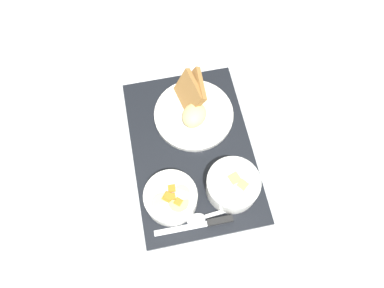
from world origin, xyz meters
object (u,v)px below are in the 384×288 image
bowl_salad (171,198)px  spoon (209,216)px  knife (209,223)px  plate_main (193,109)px  bowl_soup (233,185)px

bowl_salad → spoon: size_ratio=0.77×
knife → plate_main: bearing=-93.4°
plate_main → knife: bearing=175.5°
knife → bowl_salad: bearing=-41.8°
bowl_salad → bowl_soup: bearing=-90.2°
plate_main → spoon: bearing=175.7°
bowl_soup → spoon: (-0.05, 0.07, -0.03)m
bowl_salad → knife: bowl_salad is taller
bowl_salad → bowl_soup: bowl_soup is taller
bowl_salad → bowl_soup: (-0.00, -0.15, 0.00)m
spoon → knife: bearing=78.1°
plate_main → bowl_soup: bearing=-167.7°
spoon → plate_main: bearing=-98.7°
plate_main → knife: plate_main is taller
bowl_soup → bowl_salad: bearing=89.8°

